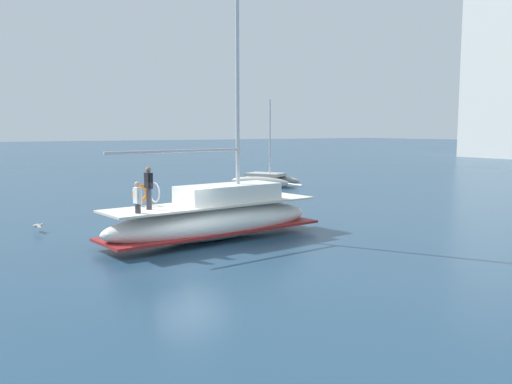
{
  "coord_description": "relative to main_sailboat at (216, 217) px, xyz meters",
  "views": [
    {
      "loc": [
        17.44,
        -8.2,
        4.41
      ],
      "look_at": [
        -1.64,
        3.83,
        1.8
      ],
      "focal_mm": 37.9,
      "sensor_mm": 36.0,
      "label": 1
    }
  ],
  "objects": [
    {
      "name": "main_sailboat",
      "position": [
        0.0,
        0.0,
        0.0
      ],
      "size": [
        3.44,
        9.81,
        14.15
      ],
      "color": "white",
      "rests_on": "ground"
    },
    {
      "name": "seagull",
      "position": [
        -5.4,
        -5.83,
        -0.63
      ],
      "size": [
        0.91,
        0.47,
        0.17
      ],
      "color": "silver",
      "rests_on": "ground"
    },
    {
      "name": "mooring_buoy",
      "position": [
        -5.95,
        -0.5,
        -0.72
      ],
      "size": [
        0.67,
        0.67,
        0.93
      ],
      "color": "yellow",
      "rests_on": "ground"
    },
    {
      "name": "moored_catamaran",
      "position": [
        -16.17,
        13.0,
        -0.34
      ],
      "size": [
        5.58,
        4.62,
        6.71
      ],
      "color": "#B7B2A8",
      "rests_on": "ground"
    },
    {
      "name": "ground_plane",
      "position": [
        1.65,
        -1.91,
        -0.92
      ],
      "size": [
        400.0,
        400.0,
        0.0
      ],
      "primitive_type": "plane",
      "color": "navy"
    }
  ]
}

